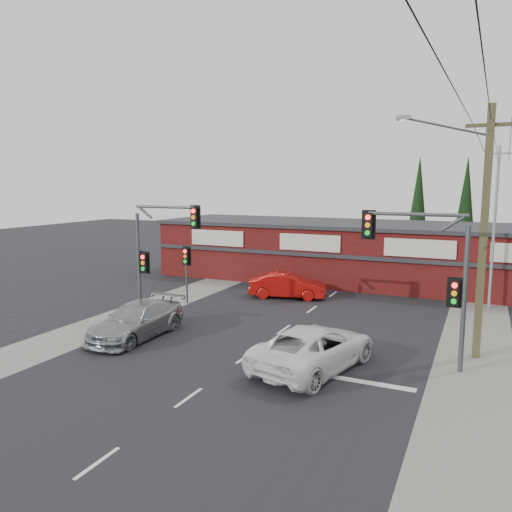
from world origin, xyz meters
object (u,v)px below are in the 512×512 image
at_px(red_sedan, 288,286).
at_px(utility_pole, 480,225).
at_px(shop_building, 340,251).
at_px(silver_suv, 137,321).
at_px(white_suv, 314,347).

distance_m(red_sedan, utility_pole, 13.44).
xyz_separation_m(shop_building, utility_pole, (9.36, -14.00, 3.26)).
relative_size(silver_suv, utility_pole, 0.54).
distance_m(silver_suv, red_sedan, 10.91).
height_order(red_sedan, shop_building, shop_building).
height_order(red_sedan, utility_pole, utility_pole).
bearing_deg(red_sedan, silver_suv, 148.88).
xyz_separation_m(red_sedan, utility_pole, (10.65, -6.77, 4.63)).
bearing_deg(silver_suv, red_sedan, 72.13).
bearing_deg(white_suv, shop_building, -64.25).
relative_size(white_suv, shop_building, 0.22).
bearing_deg(shop_building, utility_pole, -56.24).
bearing_deg(shop_building, silver_suv, -104.97).
relative_size(white_suv, silver_suv, 1.10).
bearing_deg(white_suv, utility_pole, -130.85).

